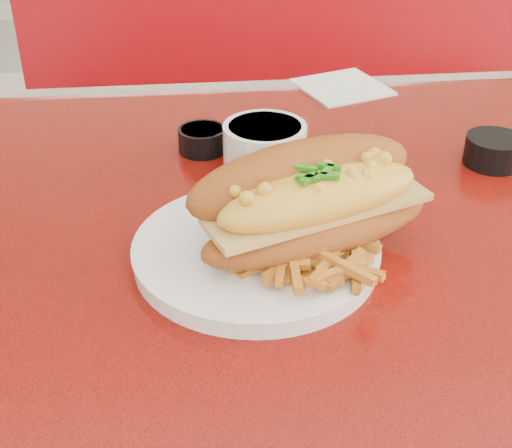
{
  "coord_description": "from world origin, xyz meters",
  "views": [
    {
      "loc": [
        -0.24,
        -0.6,
        1.16
      ],
      "look_at": [
        -0.18,
        -0.05,
        0.81
      ],
      "focal_mm": 50.0,
      "sensor_mm": 36.0,
      "label": 1
    }
  ],
  "objects": [
    {
      "name": "fries_pile",
      "position": [
        -0.14,
        -0.08,
        0.8
      ],
      "size": [
        0.12,
        0.11,
        0.03
      ],
      "primitive_type": null,
      "rotation": [
        0.0,
        0.0,
        -0.16
      ],
      "color": "orange",
      "rests_on": "dinner_plate"
    },
    {
      "name": "diner_table",
      "position": [
        0.0,
        0.0,
        0.61
      ],
      "size": [
        1.23,
        0.83,
        0.77
      ],
      "color": "red",
      "rests_on": "ground"
    },
    {
      "name": "fork",
      "position": [
        -0.13,
        -0.04,
        0.79
      ],
      "size": [
        0.02,
        0.14,
        0.0
      ],
      "rotation": [
        0.0,
        0.0,
        1.52
      ],
      "color": "silver",
      "rests_on": "dinner_plate"
    },
    {
      "name": "dinner_plate",
      "position": [
        -0.18,
        -0.05,
        0.78
      ],
      "size": [
        0.26,
        0.26,
        0.02
      ],
      "rotation": [
        0.0,
        0.0,
        -0.1
      ],
      "color": "white",
      "rests_on": "diner_table"
    },
    {
      "name": "mac_hoagie",
      "position": [
        -0.13,
        -0.05,
        0.83
      ],
      "size": [
        0.26,
        0.19,
        0.1
      ],
      "rotation": [
        0.0,
        0.0,
        0.35
      ],
      "color": "#984C18",
      "rests_on": "dinner_plate"
    },
    {
      "name": "booth_bench_far",
      "position": [
        0.0,
        0.81,
        0.29
      ],
      "size": [
        1.2,
        0.51,
        0.9
      ],
      "color": "maroon",
      "rests_on": "ground"
    },
    {
      "name": "paper_napkin",
      "position": [
        -0.01,
        0.38,
        0.77
      ],
      "size": [
        0.15,
        0.15,
        0.0
      ],
      "primitive_type": "cube",
      "rotation": [
        0.0,
        0.0,
        0.34
      ],
      "color": "white",
      "rests_on": "diner_table"
    },
    {
      "name": "gravy_ramekin",
      "position": [
        -0.15,
        0.14,
        0.8
      ],
      "size": [
        0.12,
        0.12,
        0.05
      ],
      "rotation": [
        0.0,
        0.0,
        0.35
      ],
      "color": "white",
      "rests_on": "diner_table"
    },
    {
      "name": "sauce_cup_left",
      "position": [
        -0.23,
        0.19,
        0.79
      ],
      "size": [
        0.06,
        0.06,
        0.03
      ],
      "rotation": [
        0.0,
        0.0,
        0.09
      ],
      "color": "black",
      "rests_on": "diner_table"
    },
    {
      "name": "sauce_cup_right",
      "position": [
        0.12,
        0.12,
        0.79
      ],
      "size": [
        0.09,
        0.09,
        0.03
      ],
      "rotation": [
        0.0,
        0.0,
        -0.33
      ],
      "color": "black",
      "rests_on": "diner_table"
    }
  ]
}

